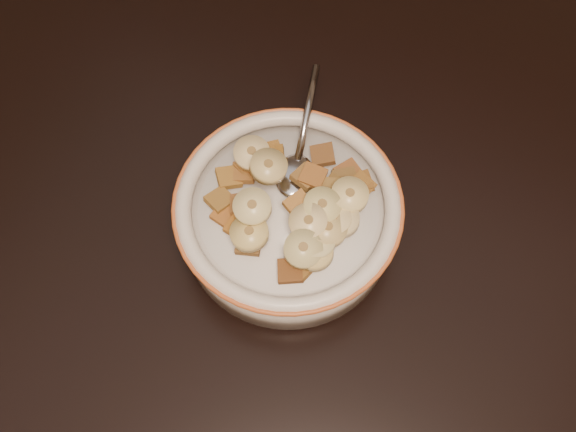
% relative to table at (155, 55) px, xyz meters
% --- Properties ---
extents(floor, '(4.00, 4.50, 0.10)m').
position_rel_table_xyz_m(floor, '(0.00, 0.00, -0.78)').
color(floor, '#422816').
rests_on(floor, ground).
extents(table, '(1.43, 0.95, 0.04)m').
position_rel_table_xyz_m(table, '(0.00, 0.00, 0.00)').
color(table, black).
rests_on(table, floor).
extents(cereal_bowl, '(0.19, 0.19, 0.04)m').
position_rel_table_xyz_m(cereal_bowl, '(0.22, -0.14, 0.04)').
color(cereal_bowl, silver).
rests_on(cereal_bowl, table).
extents(milk, '(0.15, 0.15, 0.00)m').
position_rel_table_xyz_m(milk, '(0.22, -0.14, 0.06)').
color(milk, white).
rests_on(milk, cereal_bowl).
extents(spoon, '(0.04, 0.05, 0.01)m').
position_rel_table_xyz_m(spoon, '(0.21, -0.11, 0.07)').
color(spoon, '#9C9EA7').
rests_on(spoon, cereal_bowl).
extents(cereal_square_0, '(0.02, 0.02, 0.01)m').
position_rel_table_xyz_m(cereal_square_0, '(0.18, -0.17, 0.07)').
color(cereal_square_0, '#9B5A1B').
rests_on(cereal_square_0, milk).
extents(cereal_square_1, '(0.03, 0.03, 0.01)m').
position_rel_table_xyz_m(cereal_square_1, '(0.25, -0.12, 0.08)').
color(cereal_square_1, brown).
rests_on(cereal_square_1, milk).
extents(cereal_square_2, '(0.03, 0.03, 0.01)m').
position_rel_table_xyz_m(cereal_square_2, '(0.19, -0.11, 0.07)').
color(cereal_square_2, brown).
rests_on(cereal_square_2, milk).
extents(cereal_square_3, '(0.03, 0.03, 0.01)m').
position_rel_table_xyz_m(cereal_square_3, '(0.19, -0.10, 0.07)').
color(cereal_square_3, '#8E5D24').
rests_on(cereal_square_3, milk).
extents(cereal_square_4, '(0.03, 0.03, 0.01)m').
position_rel_table_xyz_m(cereal_square_4, '(0.17, -0.16, 0.07)').
color(cereal_square_4, brown).
rests_on(cereal_square_4, milk).
extents(cereal_square_5, '(0.03, 0.03, 0.01)m').
position_rel_table_xyz_m(cereal_square_5, '(0.26, -0.10, 0.07)').
color(cereal_square_5, brown).
rests_on(cereal_square_5, milk).
extents(cereal_square_6, '(0.03, 0.02, 0.01)m').
position_rel_table_xyz_m(cereal_square_6, '(0.21, -0.19, 0.08)').
color(cereal_square_6, brown).
rests_on(cereal_square_6, milk).
extents(cereal_square_7, '(0.03, 0.03, 0.01)m').
position_rel_table_xyz_m(cereal_square_7, '(0.27, -0.10, 0.07)').
color(cereal_square_7, '#8E5E21').
rests_on(cereal_square_7, milk).
extents(cereal_square_8, '(0.03, 0.03, 0.01)m').
position_rel_table_xyz_m(cereal_square_8, '(0.25, -0.20, 0.07)').
color(cereal_square_8, brown).
rests_on(cereal_square_8, milk).
extents(cereal_square_9, '(0.02, 0.02, 0.01)m').
position_rel_table_xyz_m(cereal_square_9, '(0.19, -0.18, 0.08)').
color(cereal_square_9, brown).
rests_on(cereal_square_9, milk).
extents(cereal_square_10, '(0.03, 0.03, 0.01)m').
position_rel_table_xyz_m(cereal_square_10, '(0.27, -0.10, 0.07)').
color(cereal_square_10, brown).
rests_on(cereal_square_10, milk).
extents(cereal_square_11, '(0.02, 0.02, 0.01)m').
position_rel_table_xyz_m(cereal_square_11, '(0.24, -0.14, 0.08)').
color(cereal_square_11, brown).
rests_on(cereal_square_11, milk).
extents(cereal_square_12, '(0.03, 0.03, 0.01)m').
position_rel_table_xyz_m(cereal_square_12, '(0.25, -0.14, 0.08)').
color(cereal_square_12, brown).
rests_on(cereal_square_12, milk).
extents(cereal_square_13, '(0.03, 0.03, 0.01)m').
position_rel_table_xyz_m(cereal_square_13, '(0.17, -0.13, 0.07)').
color(cereal_square_13, olive).
rests_on(cereal_square_13, milk).
extents(cereal_square_14, '(0.03, 0.03, 0.01)m').
position_rel_table_xyz_m(cereal_square_14, '(0.26, -0.12, 0.07)').
color(cereal_square_14, brown).
rests_on(cereal_square_14, milk).
extents(cereal_square_15, '(0.03, 0.03, 0.01)m').
position_rel_table_xyz_m(cereal_square_15, '(0.18, -0.12, 0.08)').
color(cereal_square_15, '#96582F').
rests_on(cereal_square_15, milk).
extents(cereal_square_16, '(0.03, 0.03, 0.01)m').
position_rel_table_xyz_m(cereal_square_16, '(0.23, -0.12, 0.08)').
color(cereal_square_16, brown).
rests_on(cereal_square_16, milk).
extents(cereal_square_17, '(0.02, 0.02, 0.01)m').
position_rel_table_xyz_m(cereal_square_17, '(0.23, -0.12, 0.08)').
color(cereal_square_17, brown).
rests_on(cereal_square_17, milk).
extents(cereal_square_18, '(0.03, 0.03, 0.01)m').
position_rel_table_xyz_m(cereal_square_18, '(0.23, -0.09, 0.07)').
color(cereal_square_18, brown).
rests_on(cereal_square_18, milk).
extents(cereal_square_19, '(0.03, 0.03, 0.01)m').
position_rel_table_xyz_m(cereal_square_19, '(0.26, -0.09, 0.07)').
color(cereal_square_19, brown).
rests_on(cereal_square_19, milk).
extents(cereal_square_20, '(0.03, 0.03, 0.01)m').
position_rel_table_xyz_m(cereal_square_20, '(0.19, -0.16, 0.08)').
color(cereal_square_20, brown).
rests_on(cereal_square_20, milk).
extents(cereal_square_21, '(0.03, 0.03, 0.01)m').
position_rel_table_xyz_m(cereal_square_21, '(0.18, -0.12, 0.07)').
color(cereal_square_21, '#905821').
rests_on(cereal_square_21, milk).
extents(cereal_square_22, '(0.03, 0.03, 0.01)m').
position_rel_table_xyz_m(cereal_square_22, '(0.23, -0.15, 0.09)').
color(cereal_square_22, '#9B6131').
rests_on(cereal_square_22, milk).
extents(cereal_square_23, '(0.02, 0.02, 0.01)m').
position_rel_table_xyz_m(cereal_square_23, '(0.25, -0.12, 0.08)').
color(cereal_square_23, brown).
rests_on(cereal_square_23, milk).
extents(cereal_square_24, '(0.03, 0.03, 0.01)m').
position_rel_table_xyz_m(cereal_square_24, '(0.25, -0.19, 0.07)').
color(cereal_square_24, brown).
rests_on(cereal_square_24, milk).
extents(cereal_square_25, '(0.03, 0.03, 0.01)m').
position_rel_table_xyz_m(cereal_square_25, '(0.16, -0.14, 0.07)').
color(cereal_square_25, olive).
rests_on(cereal_square_25, milk).
extents(cereal_square_26, '(0.03, 0.03, 0.01)m').
position_rel_table_xyz_m(cereal_square_26, '(0.17, -0.12, 0.07)').
color(cereal_square_26, brown).
rests_on(cereal_square_26, milk).
extents(banana_slice_0, '(0.04, 0.04, 0.01)m').
position_rel_table_xyz_m(banana_slice_0, '(0.25, -0.14, 0.09)').
color(banana_slice_0, beige).
rests_on(banana_slice_0, milk).
extents(banana_slice_1, '(0.04, 0.04, 0.01)m').
position_rel_table_xyz_m(banana_slice_1, '(0.21, -0.19, 0.09)').
color(banana_slice_1, '#D4B669').
rests_on(banana_slice_1, milk).
extents(banana_slice_2, '(0.04, 0.04, 0.01)m').
position_rel_table_xyz_m(banana_slice_2, '(0.20, -0.17, 0.10)').
color(banana_slice_2, '#FBEFA2').
rests_on(banana_slice_2, milk).
extents(banana_slice_3, '(0.04, 0.04, 0.01)m').
position_rel_table_xyz_m(banana_slice_3, '(0.27, -0.15, 0.08)').
color(banana_slice_3, beige).
rests_on(banana_slice_3, milk).
extents(banana_slice_4, '(0.04, 0.04, 0.01)m').
position_rel_table_xyz_m(banana_slice_4, '(0.26, -0.16, 0.09)').
color(banana_slice_4, tan).
rests_on(banana_slice_4, milk).
extents(banana_slice_5, '(0.04, 0.04, 0.02)m').
position_rel_table_xyz_m(banana_slice_5, '(0.25, -0.18, 0.09)').
color(banana_slice_5, '#DBC77D').
rests_on(banana_slice_5, milk).
extents(banana_slice_6, '(0.04, 0.04, 0.02)m').
position_rel_table_xyz_m(banana_slice_6, '(0.26, -0.15, 0.09)').
color(banana_slice_6, '#DBBE79').
rests_on(banana_slice_6, milk).
extents(banana_slice_7, '(0.04, 0.04, 0.01)m').
position_rel_table_xyz_m(banana_slice_7, '(0.18, -0.12, 0.09)').
color(banana_slice_7, beige).
rests_on(banana_slice_7, milk).
extents(banana_slice_8, '(0.04, 0.04, 0.02)m').
position_rel_table_xyz_m(banana_slice_8, '(0.20, -0.13, 0.10)').
color(banana_slice_8, tan).
rests_on(banana_slice_8, milk).
extents(banana_slice_9, '(0.04, 0.04, 0.01)m').
position_rel_table_xyz_m(banana_slice_9, '(0.25, -0.16, 0.09)').
color(banana_slice_9, '#F7DA9C').
rests_on(banana_slice_9, milk).
extents(banana_slice_10, '(0.04, 0.04, 0.01)m').
position_rel_table_xyz_m(banana_slice_10, '(0.26, -0.17, 0.09)').
color(banana_slice_10, '#F2D88F').
rests_on(banana_slice_10, milk).
extents(banana_slice_11, '(0.04, 0.04, 0.01)m').
position_rel_table_xyz_m(banana_slice_11, '(0.27, -0.12, 0.09)').
color(banana_slice_11, '#FFD981').
rests_on(banana_slice_11, milk).
extents(banana_slice_12, '(0.04, 0.04, 0.01)m').
position_rel_table_xyz_m(banana_slice_12, '(0.26, -0.18, 0.08)').
color(banana_slice_12, '#E2C473').
rests_on(banana_slice_12, milk).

